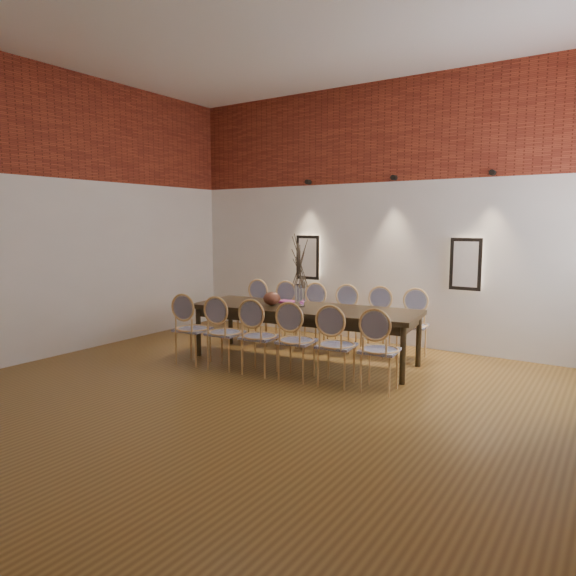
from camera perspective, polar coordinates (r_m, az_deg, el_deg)
The scene contains 27 objects.
floor at distance 5.42m, azimuth -5.03°, elevation -13.14°, with size 7.00×7.00×0.02m, color brown.
wall_back at distance 8.17m, azimuth 10.62°, elevation 7.98°, with size 7.00×0.10×4.00m, color silver.
wall_left at distance 7.81m, azimuth -26.25°, elevation 7.40°, with size 0.10×7.00×4.00m, color silver.
brick_band_back at distance 8.22m, azimuth 10.64°, elevation 16.74°, with size 7.00×0.02×1.50m, color maroon.
brick_band_left at distance 7.87m, azimuth -26.51°, elevation 16.55°, with size 0.02×7.00×1.50m, color maroon.
niche_left at distance 8.69m, azimuth 2.32°, elevation 3.42°, with size 0.36×0.06×0.66m, color #FFEAC6.
niche_right at distance 7.68m, azimuth 19.19°, elevation 2.53°, with size 0.36×0.06×0.66m, color #FFEAC6.
spot_fixture_left at distance 8.67m, azimuth 2.26°, elevation 11.68°, with size 0.08×0.08×0.10m, color black.
spot_fixture_mid at distance 8.00m, azimuth 11.70°, elevation 11.92°, with size 0.08×0.08×0.10m, color black.
spot_fixture_right at distance 7.59m, azimuth 21.77°, elevation 11.82°, with size 0.08×0.08×0.10m, color black.
dining_table at distance 7.01m, azimuth 1.81°, elevation -5.14°, with size 3.08×0.99×0.75m, color #302413.
chair_near_a at distance 6.99m, azimuth -10.53°, elevation -4.50°, with size 0.44×0.44×0.94m, color tan, non-canonical shape.
chair_near_b at distance 6.69m, azimuth -7.01°, elevation -4.95°, with size 0.44×0.44×0.94m, color tan, non-canonical shape.
chair_near_c at distance 6.43m, azimuth -3.18°, elevation -5.41°, with size 0.44×0.44×0.94m, color tan, non-canonical shape.
chair_near_d at distance 6.20m, azimuth 0.96°, elevation -5.88°, with size 0.44×0.44×0.94m, color tan, non-canonical shape.
chair_near_e at distance 6.00m, azimuth 5.40°, elevation -6.35°, with size 0.44×0.44×0.94m, color tan, non-canonical shape.
chair_near_f at distance 5.84m, azimuth 10.13°, elevation -6.81°, with size 0.44×0.44×0.94m, color tan, non-canonical shape.
chair_far_a at distance 8.25m, azimuth -4.03°, elevation -2.60°, with size 0.44×0.44×0.94m, color tan, non-canonical shape.
chair_far_b at distance 8.00m, azimuth -0.87°, elevation -2.89°, with size 0.44×0.44×0.94m, color tan, non-canonical shape.
chair_far_c at distance 7.79m, azimuth 2.49°, elevation -3.18°, with size 0.44×0.44×0.94m, color tan, non-canonical shape.
chair_far_d at distance 7.59m, azimuth 6.02°, elevation -3.48°, with size 0.44×0.44×0.94m, color tan, non-canonical shape.
chair_far_e at distance 7.43m, azimuth 9.73°, elevation -3.78°, with size 0.44×0.44×0.94m, color tan, non-canonical shape.
chair_far_f at distance 7.31m, azimuth 13.59°, elevation -4.07°, with size 0.44×0.44×0.94m, color tan, non-canonical shape.
vase at distance 6.94m, azimuth 1.32°, elevation -0.85°, with size 0.14×0.14×0.30m, color silver.
dried_branches at distance 6.89m, azimuth 1.33°, elevation 2.85°, with size 0.50×0.50×0.70m, color #4A3B2A, non-canonical shape.
bowl at distance 7.09m, azimuth -1.81°, elevation -1.18°, with size 0.24×0.24×0.18m, color brown.
book at distance 7.28m, azimuth 0.09°, elevation -1.55°, with size 0.26×0.18×0.03m, color #85256C.
Camera 1 is at (3.18, -3.97, 1.88)m, focal length 32.00 mm.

